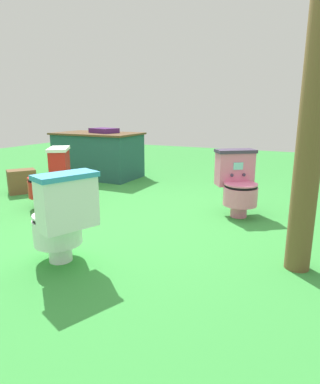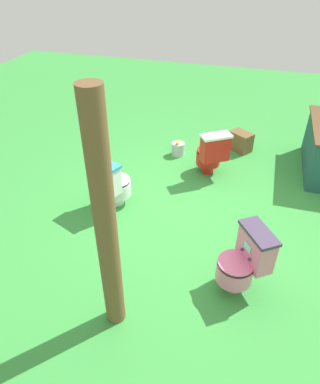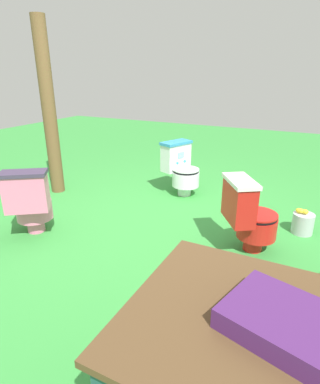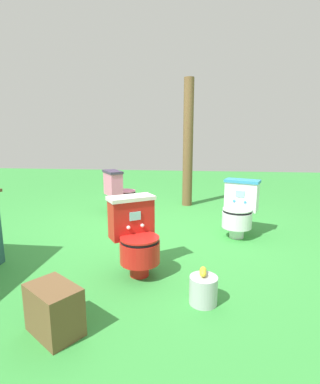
{
  "view_description": "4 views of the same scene",
  "coord_description": "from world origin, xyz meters",
  "px_view_note": "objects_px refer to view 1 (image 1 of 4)",
  "views": [
    {
      "loc": [
        1.8,
        -2.91,
        1.16
      ],
      "look_at": [
        0.33,
        0.12,
        0.32
      ],
      "focal_mm": 31.05,
      "sensor_mm": 36.0,
      "label": 1
    },
    {
      "loc": [
        3.59,
        0.59,
        2.95
      ],
      "look_at": [
        0.29,
        -0.39,
        0.5
      ],
      "focal_mm": 32.82,
      "sensor_mm": 36.0,
      "label": 2
    },
    {
      "loc": [
        -1.54,
        2.79,
        1.63
      ],
      "look_at": [
        -0.18,
        0.1,
        0.48
      ],
      "focal_mm": 29.83,
      "sensor_mm": 36.0,
      "label": 3
    },
    {
      "loc": [
        -3.62,
        -0.51,
        1.3
      ],
      "look_at": [
        0.34,
        -0.06,
        0.51
      ],
      "focal_mm": 27.29,
      "sensor_mm": 36.0,
      "label": 4
    }
  ],
  "objects_px": {
    "toilet_white": "(62,218)",
    "wooden_post": "(313,113)",
    "toilet_pink": "(238,183)",
    "toilet_red": "(51,178)",
    "small_crate": "(22,181)",
    "vendor_table": "(98,155)"
  },
  "relations": [
    {
      "from": "toilet_red",
      "to": "small_crate",
      "type": "relative_size",
      "value": 1.97
    },
    {
      "from": "toilet_white",
      "to": "toilet_red",
      "type": "relative_size",
      "value": 1.0
    },
    {
      "from": "toilet_pink",
      "to": "toilet_red",
      "type": "xyz_separation_m",
      "value": [
        -2.07,
        -0.69,
        0.0
      ]
    },
    {
      "from": "vendor_table",
      "to": "toilet_white",
      "type": "bearing_deg",
      "value": -58.45
    },
    {
      "from": "toilet_white",
      "to": "toilet_red",
      "type": "xyz_separation_m",
      "value": [
        -1.17,
        1.12,
        0.0
      ]
    },
    {
      "from": "toilet_red",
      "to": "vendor_table",
      "type": "height_order",
      "value": "vendor_table"
    },
    {
      "from": "toilet_white",
      "to": "toilet_pink",
      "type": "height_order",
      "value": "same"
    },
    {
      "from": "wooden_post",
      "to": "toilet_pink",
      "type": "bearing_deg",
      "value": 123.12
    },
    {
      "from": "toilet_red",
      "to": "vendor_table",
      "type": "bearing_deg",
      "value": -14.67
    },
    {
      "from": "toilet_white",
      "to": "toilet_pink",
      "type": "distance_m",
      "value": 2.02
    },
    {
      "from": "wooden_post",
      "to": "vendor_table",
      "type": "bearing_deg",
      "value": 147.01
    },
    {
      "from": "wooden_post",
      "to": "toilet_red",
      "type": "bearing_deg",
      "value": 171.51
    },
    {
      "from": "vendor_table",
      "to": "wooden_post",
      "type": "relative_size",
      "value": 0.64
    },
    {
      "from": "small_crate",
      "to": "toilet_white",
      "type": "bearing_deg",
      "value": -35.48
    },
    {
      "from": "toilet_white",
      "to": "vendor_table",
      "type": "height_order",
      "value": "vendor_table"
    },
    {
      "from": "toilet_white",
      "to": "toilet_red",
      "type": "bearing_deg",
      "value": 68.16
    },
    {
      "from": "wooden_post",
      "to": "small_crate",
      "type": "distance_m",
      "value": 3.91
    },
    {
      "from": "toilet_pink",
      "to": "small_crate",
      "type": "distance_m",
      "value": 3.01
    },
    {
      "from": "small_crate",
      "to": "toilet_pink",
      "type": "bearing_deg",
      "value": 6.05
    },
    {
      "from": "toilet_white",
      "to": "small_crate",
      "type": "relative_size",
      "value": 1.97
    },
    {
      "from": "toilet_white",
      "to": "wooden_post",
      "type": "bearing_deg",
      "value": -44.68
    },
    {
      "from": "toilet_red",
      "to": "vendor_table",
      "type": "distance_m",
      "value": 1.91
    }
  ]
}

